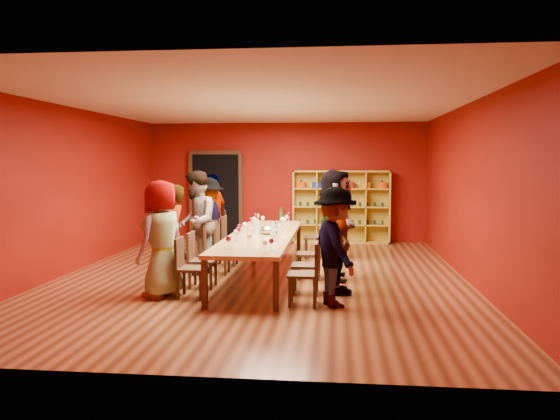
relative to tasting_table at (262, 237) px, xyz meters
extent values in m
cube|color=#5C2F18|center=(0.00, 0.00, -0.71)|extent=(7.10, 9.10, 0.02)
cube|color=#6C0B05|center=(0.00, 4.51, 0.80)|extent=(7.10, 0.02, 3.00)
cube|color=#6C0B05|center=(0.00, -4.51, 0.80)|extent=(7.10, 0.02, 3.00)
cube|color=#6C0B05|center=(-3.51, 0.00, 0.80)|extent=(0.02, 9.10, 3.00)
cube|color=#6C0B05|center=(3.51, 0.00, 0.80)|extent=(0.02, 9.10, 3.00)
cube|color=silver|center=(0.00, 0.00, 2.31)|extent=(7.10, 9.10, 0.02)
cube|color=#B08549|center=(0.00, 0.00, 0.02)|extent=(1.10, 4.50, 0.06)
cube|color=black|center=(-0.49, -2.17, -0.35)|extent=(0.08, 0.08, 0.69)
cube|color=black|center=(-0.49, 2.17, -0.35)|extent=(0.08, 0.08, 0.69)
cube|color=black|center=(0.49, -2.17, -0.35)|extent=(0.08, 0.08, 0.69)
cube|color=black|center=(0.49, 2.17, -0.35)|extent=(0.08, 0.08, 0.69)
cube|color=black|center=(-1.80, 4.44, 0.40)|extent=(1.20, 0.14, 2.20)
cube|color=black|center=(-1.80, 4.37, 1.55)|extent=(1.32, 0.06, 0.10)
cube|color=black|center=(-2.45, 4.37, 0.40)|extent=(0.10, 0.06, 2.20)
cube|color=black|center=(-1.15, 4.37, 0.40)|extent=(0.10, 0.06, 2.20)
cube|color=gold|center=(0.22, 4.28, 0.20)|extent=(0.04, 0.40, 1.80)
cube|color=gold|center=(2.58, 4.28, 0.20)|extent=(0.04, 0.40, 1.80)
cube|color=gold|center=(1.40, 4.28, 1.08)|extent=(2.40, 0.40, 0.04)
cube|color=gold|center=(1.40, 4.28, -0.68)|extent=(2.40, 0.40, 0.04)
cube|color=gold|center=(1.40, 4.47, 0.20)|extent=(2.40, 0.02, 1.80)
cube|color=gold|center=(1.40, 4.28, -0.25)|extent=(2.36, 0.38, 0.03)
cube|color=gold|center=(1.40, 4.28, 0.20)|extent=(2.36, 0.38, 0.03)
cube|color=gold|center=(1.40, 4.28, 0.65)|extent=(2.36, 0.38, 0.03)
cube|color=gold|center=(0.80, 4.28, 0.20)|extent=(0.03, 0.38, 1.76)
cube|color=gold|center=(1.40, 4.28, 0.20)|extent=(0.03, 0.38, 1.76)
cube|color=gold|center=(2.00, 4.28, 0.20)|extent=(0.03, 0.38, 1.76)
cylinder|color=#EA490D|center=(0.40, 4.28, 0.74)|extent=(0.26, 0.26, 0.15)
sphere|color=black|center=(0.40, 4.28, 0.84)|extent=(0.05, 0.05, 0.05)
cylinder|color=#163C9C|center=(0.80, 4.28, 0.74)|extent=(0.26, 0.26, 0.15)
sphere|color=black|center=(0.80, 4.28, 0.84)|extent=(0.05, 0.05, 0.05)
cylinder|color=#196633|center=(1.20, 4.28, 0.71)|extent=(0.26, 0.26, 0.08)
cone|color=#196633|center=(1.20, 4.28, 0.86)|extent=(0.24, 0.24, 0.22)
cylinder|color=#A52712|center=(1.60, 4.28, 0.74)|extent=(0.26, 0.26, 0.15)
sphere|color=black|center=(1.60, 4.28, 0.84)|extent=(0.05, 0.05, 0.05)
cylinder|color=orange|center=(2.00, 4.28, 0.74)|extent=(0.26, 0.26, 0.15)
sphere|color=black|center=(2.00, 4.28, 0.84)|extent=(0.05, 0.05, 0.05)
cylinder|color=#EA490D|center=(2.40, 4.28, 0.74)|extent=(0.26, 0.26, 0.15)
sphere|color=black|center=(2.40, 4.28, 0.84)|extent=(0.05, 0.05, 0.05)
cylinder|color=#1B3121|center=(0.38, 4.28, -0.18)|extent=(0.07, 0.07, 0.10)
cylinder|color=#1B3121|center=(0.56, 4.28, -0.18)|extent=(0.07, 0.07, 0.10)
cylinder|color=#1B3121|center=(0.75, 4.28, -0.18)|extent=(0.07, 0.07, 0.10)
cylinder|color=#1B3121|center=(0.93, 4.28, -0.18)|extent=(0.07, 0.07, 0.10)
cylinder|color=#1B3121|center=(1.12, 4.28, -0.18)|extent=(0.07, 0.07, 0.10)
cylinder|color=#1B3121|center=(1.30, 4.28, -0.18)|extent=(0.07, 0.07, 0.10)
cylinder|color=#1B3121|center=(1.49, 4.28, -0.18)|extent=(0.07, 0.07, 0.10)
cylinder|color=#1B3121|center=(1.67, 4.28, -0.18)|extent=(0.07, 0.07, 0.10)
cylinder|color=#1B3121|center=(1.86, 4.28, -0.18)|extent=(0.07, 0.07, 0.10)
cylinder|color=#1B3121|center=(2.04, 4.28, -0.18)|extent=(0.07, 0.07, 0.10)
cylinder|color=#1B3121|center=(2.23, 4.28, -0.18)|extent=(0.07, 0.07, 0.10)
cylinder|color=#1B3121|center=(2.42, 4.28, -0.18)|extent=(0.07, 0.07, 0.10)
cylinder|color=#1B3121|center=(0.38, 4.28, 0.27)|extent=(0.07, 0.07, 0.10)
cylinder|color=#1B3121|center=(0.56, 4.28, 0.27)|extent=(0.07, 0.07, 0.10)
cylinder|color=#1B3121|center=(0.75, 4.28, 0.27)|extent=(0.07, 0.07, 0.10)
cylinder|color=#1B3121|center=(0.93, 4.28, 0.27)|extent=(0.07, 0.07, 0.10)
cylinder|color=#1B3121|center=(1.12, 4.28, 0.27)|extent=(0.07, 0.07, 0.10)
cylinder|color=#1B3121|center=(1.30, 4.28, 0.27)|extent=(0.07, 0.07, 0.10)
cylinder|color=#1B3121|center=(1.49, 4.28, 0.27)|extent=(0.07, 0.07, 0.10)
cylinder|color=#1B3121|center=(1.67, 4.28, 0.27)|extent=(0.07, 0.07, 0.10)
cylinder|color=#1B3121|center=(1.86, 4.28, 0.27)|extent=(0.07, 0.07, 0.10)
cylinder|color=#1B3121|center=(2.04, 4.28, 0.27)|extent=(0.07, 0.07, 0.10)
cylinder|color=#1B3121|center=(2.23, 4.28, 0.27)|extent=(0.07, 0.07, 0.10)
cylinder|color=#1B3121|center=(2.42, 4.28, 0.27)|extent=(0.07, 0.07, 0.10)
cube|color=black|center=(-0.83, -1.56, -0.27)|extent=(0.42, 0.42, 0.04)
cube|color=black|center=(-1.02, -1.56, -0.03)|extent=(0.04, 0.40, 0.44)
cube|color=black|center=(-1.00, -1.73, -0.49)|extent=(0.04, 0.04, 0.41)
cube|color=black|center=(-0.66, -1.73, -0.49)|extent=(0.04, 0.04, 0.41)
cube|color=black|center=(-1.00, -1.39, -0.49)|extent=(0.04, 0.04, 0.41)
cube|color=black|center=(-0.66, -1.39, -0.49)|extent=(0.04, 0.04, 0.41)
imported|color=#141937|center=(-1.29, -1.56, 0.17)|extent=(0.76, 0.96, 1.74)
cube|color=black|center=(-0.83, -0.91, -0.27)|extent=(0.42, 0.42, 0.04)
cube|color=black|center=(-1.02, -0.91, -0.03)|extent=(0.04, 0.40, 0.44)
cube|color=black|center=(-1.00, -1.08, -0.49)|extent=(0.04, 0.04, 0.41)
cube|color=black|center=(-0.66, -1.08, -0.49)|extent=(0.04, 0.04, 0.41)
cube|color=black|center=(-1.00, -0.74, -0.49)|extent=(0.04, 0.04, 0.41)
cube|color=black|center=(-0.66, -0.74, -0.49)|extent=(0.04, 0.04, 0.41)
imported|color=#C4848D|center=(-1.32, -0.91, 0.12)|extent=(0.48, 0.63, 1.65)
cube|color=black|center=(-0.83, 0.18, -0.27)|extent=(0.42, 0.42, 0.04)
cube|color=black|center=(-1.02, 0.18, -0.03)|extent=(0.04, 0.40, 0.44)
cube|color=black|center=(-1.00, 0.01, -0.49)|extent=(0.04, 0.04, 0.41)
cube|color=black|center=(-0.66, 0.01, -0.49)|extent=(0.04, 0.04, 0.41)
cube|color=black|center=(-1.00, 0.35, -0.49)|extent=(0.04, 0.04, 0.41)
cube|color=black|center=(-0.66, 0.35, -0.49)|extent=(0.04, 0.04, 0.41)
imported|color=#141537|center=(-1.22, 0.18, 0.23)|extent=(0.64, 0.97, 1.85)
cube|color=black|center=(-0.83, 0.98, -0.27)|extent=(0.42, 0.42, 0.04)
cube|color=black|center=(-1.02, 0.98, -0.03)|extent=(0.04, 0.40, 0.44)
cube|color=black|center=(-1.00, 0.81, -0.49)|extent=(0.04, 0.04, 0.41)
cube|color=black|center=(-0.66, 0.81, -0.49)|extent=(0.04, 0.04, 0.41)
cube|color=black|center=(-1.00, 1.15, -0.49)|extent=(0.04, 0.04, 0.41)
cube|color=black|center=(-0.66, 1.15, -0.49)|extent=(0.04, 0.04, 0.41)
imported|color=#525257|center=(-1.19, 0.98, 0.16)|extent=(0.53, 1.14, 1.71)
cube|color=black|center=(-0.83, 1.66, -0.27)|extent=(0.42, 0.42, 0.04)
cube|color=black|center=(-1.02, 1.66, -0.03)|extent=(0.04, 0.40, 0.44)
cube|color=black|center=(-1.00, 1.49, -0.49)|extent=(0.04, 0.04, 0.41)
cube|color=black|center=(-0.66, 1.49, -0.49)|extent=(0.04, 0.04, 0.41)
cube|color=black|center=(-1.00, 1.83, -0.49)|extent=(0.04, 0.04, 0.41)
cube|color=black|center=(-0.66, 1.83, -0.49)|extent=(0.04, 0.04, 0.41)
imported|color=silver|center=(-1.24, 1.66, 0.18)|extent=(0.71, 1.12, 1.76)
cube|color=black|center=(0.83, -1.81, -0.27)|extent=(0.42, 0.42, 0.04)
cube|color=black|center=(1.02, -1.81, -0.03)|extent=(0.04, 0.40, 0.44)
cube|color=black|center=(0.66, -1.98, -0.49)|extent=(0.04, 0.04, 0.41)
cube|color=black|center=(1.00, -1.98, -0.49)|extent=(0.04, 0.04, 0.41)
cube|color=black|center=(0.66, -1.64, -0.49)|extent=(0.04, 0.04, 0.41)
cube|color=black|center=(1.00, -1.64, -0.49)|extent=(0.04, 0.04, 0.41)
imported|color=#141A39|center=(1.28, -1.81, 0.13)|extent=(0.79, 1.16, 1.66)
cube|color=black|center=(0.83, -1.13, -0.27)|extent=(0.42, 0.42, 0.04)
cube|color=black|center=(1.02, -1.13, -0.03)|extent=(0.04, 0.40, 0.44)
cube|color=black|center=(0.66, -1.30, -0.49)|extent=(0.04, 0.04, 0.41)
cube|color=black|center=(1.00, -1.30, -0.49)|extent=(0.04, 0.04, 0.41)
cube|color=black|center=(0.66, -0.96, -0.49)|extent=(0.04, 0.04, 0.41)
cube|color=black|center=(1.00, -0.96, -0.49)|extent=(0.04, 0.04, 0.41)
imported|color=#505055|center=(1.33, -1.13, 0.08)|extent=(0.65, 0.99, 1.55)
cube|color=black|center=(0.83, -0.07, -0.27)|extent=(0.42, 0.42, 0.04)
cube|color=black|center=(1.02, -0.07, -0.03)|extent=(0.04, 0.40, 0.44)
cube|color=black|center=(0.66, -0.24, -0.49)|extent=(0.04, 0.04, 0.41)
cube|color=black|center=(1.00, -0.24, -0.49)|extent=(0.04, 0.04, 0.41)
cube|color=black|center=(0.66, 0.10, -0.49)|extent=(0.04, 0.04, 0.41)
cube|color=black|center=(1.00, 0.10, -0.49)|extent=(0.04, 0.04, 0.41)
imported|color=white|center=(1.27, -0.07, 0.25)|extent=(0.58, 1.77, 1.89)
cube|color=black|center=(0.83, 2.00, -0.27)|extent=(0.42, 0.42, 0.04)
cube|color=black|center=(1.02, 2.00, -0.03)|extent=(0.04, 0.40, 0.44)
cube|color=black|center=(0.66, 1.83, -0.49)|extent=(0.04, 0.04, 0.41)
cube|color=black|center=(1.00, 1.83, -0.49)|extent=(0.04, 0.04, 0.41)
cube|color=black|center=(0.66, 2.17, -0.49)|extent=(0.04, 0.04, 0.41)
cube|color=black|center=(1.00, 2.17, -0.49)|extent=(0.04, 0.04, 0.41)
imported|color=pink|center=(1.28, 2.00, 0.11)|extent=(0.59, 0.69, 1.63)
cylinder|color=white|center=(-0.28, -0.95, 0.05)|extent=(0.06, 0.06, 0.01)
cylinder|color=white|center=(-0.28, -0.95, 0.11)|extent=(0.01, 0.01, 0.11)
ellipsoid|color=#D3CA84|center=(-0.28, -0.95, 0.20)|extent=(0.08, 0.08, 0.09)
cylinder|color=white|center=(0.26, 0.92, 0.06)|extent=(0.07, 0.07, 0.01)
cylinder|color=white|center=(0.26, 0.92, 0.12)|extent=(0.01, 0.01, 0.12)
ellipsoid|color=#D3CA84|center=(0.26, 0.92, 0.22)|extent=(0.09, 0.09, 0.10)
cylinder|color=white|center=(-0.37, -0.17, 0.06)|extent=(0.06, 0.06, 0.01)
cylinder|color=white|center=(-0.37, -0.17, 0.11)|extent=(0.01, 0.01, 0.11)
ellipsoid|color=#490712|center=(-0.37, -0.17, 0.20)|extent=(0.08, 0.08, 0.09)
cylinder|color=white|center=(-0.36, 1.62, 0.06)|extent=(0.07, 0.07, 0.01)
cylinder|color=white|center=(-0.36, 1.62, 0.12)|extent=(0.01, 0.01, 0.12)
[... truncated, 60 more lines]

